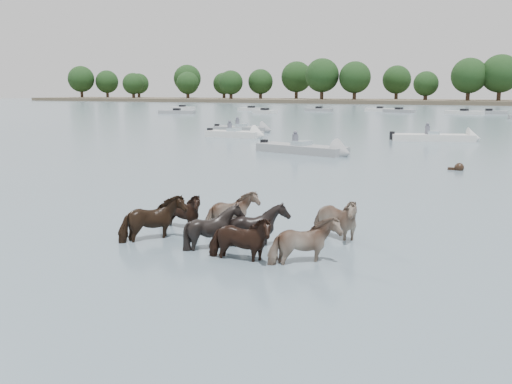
% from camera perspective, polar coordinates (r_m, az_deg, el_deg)
% --- Properties ---
extents(ground, '(400.00, 400.00, 0.00)m').
position_cam_1_polar(ground, '(13.75, -10.25, -5.38)').
color(ground, '#4D626E').
rests_on(ground, ground).
extents(shoreline, '(160.00, 30.00, 1.00)m').
position_cam_1_polar(shoreline, '(178.56, -0.00, 9.25)').
color(shoreline, '#4C4233').
rests_on(shoreline, ground).
extents(pony_herd, '(5.73, 3.82, 1.38)m').
position_cam_1_polar(pony_herd, '(13.65, -1.95, -3.67)').
color(pony_herd, black).
rests_on(pony_herd, ground).
extents(swimming_pony, '(0.72, 0.44, 0.44)m').
position_cam_1_polar(swimming_pony, '(27.83, 19.73, 2.30)').
color(swimming_pony, black).
rests_on(swimming_pony, ground).
extents(motorboat_a, '(5.03, 1.61, 1.92)m').
position_cam_1_polar(motorboat_a, '(44.50, -1.39, 5.83)').
color(motorboat_a, silver).
rests_on(motorboat_a, ground).
extents(motorboat_b, '(6.32, 3.00, 1.92)m').
position_cam_1_polar(motorboat_b, '(32.96, 5.76, 4.22)').
color(motorboat_b, gray).
rests_on(motorboat_b, ground).
extents(motorboat_c, '(6.47, 3.43, 1.92)m').
position_cam_1_polar(motorboat_c, '(43.65, 18.46, 5.22)').
color(motorboat_c, silver).
rests_on(motorboat_c, ground).
extents(motorboat_f, '(5.45, 2.08, 1.92)m').
position_cam_1_polar(motorboat_f, '(50.15, -0.68, 6.33)').
color(motorboat_f, gray).
rests_on(motorboat_f, ground).
extents(distant_flotilla, '(109.61, 26.09, 0.93)m').
position_cam_1_polar(distant_flotilla, '(90.17, 20.71, 7.44)').
color(distant_flotilla, silver).
rests_on(distant_flotilla, ground).
extents(treeline, '(149.07, 22.91, 12.52)m').
position_cam_1_polar(treeline, '(177.04, 0.88, 11.32)').
color(treeline, '#382619').
rests_on(treeline, ground).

